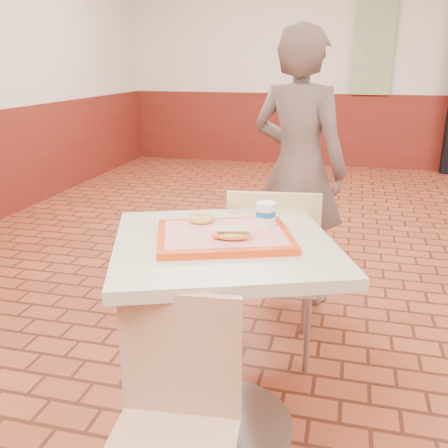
% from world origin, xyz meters
% --- Properties ---
extents(promo_poster, '(0.50, 0.03, 1.20)m').
position_xyz_m(promo_poster, '(-0.60, 4.94, 1.60)').
color(promo_poster, gray).
rests_on(promo_poster, wainscot_band).
extents(main_table, '(0.78, 0.78, 0.82)m').
position_xyz_m(main_table, '(-1.21, -0.61, 0.55)').
color(main_table, '#BDBA98').
rests_on(main_table, ground).
extents(chair_main_front, '(0.40, 0.40, 0.80)m').
position_xyz_m(chair_main_front, '(-1.23, -1.12, 0.45)').
color(chair_main_front, tan).
rests_on(chair_main_front, ground).
extents(chair_main_back, '(0.46, 0.46, 0.89)m').
position_xyz_m(chair_main_back, '(-1.11, -0.05, 0.50)').
color(chair_main_back, '#D1BA7D').
rests_on(chair_main_back, ground).
extents(customer, '(0.70, 0.58, 1.64)m').
position_xyz_m(customer, '(-1.08, 0.70, 0.82)').
color(customer, brown).
rests_on(customer, ground).
extents(serving_tray, '(0.47, 0.37, 0.03)m').
position_xyz_m(serving_tray, '(-1.21, -0.61, 0.83)').
color(serving_tray, red).
rests_on(serving_tray, main_table).
extents(ring_donut, '(0.12, 0.12, 0.03)m').
position_xyz_m(ring_donut, '(-1.32, -0.51, 0.86)').
color(ring_donut, gold).
rests_on(ring_donut, serving_tray).
extents(long_john_donut, '(0.14, 0.09, 0.04)m').
position_xyz_m(long_john_donut, '(-1.16, -0.67, 0.87)').
color(long_john_donut, gold).
rests_on(long_john_donut, serving_tray).
extents(paper_cup, '(0.07, 0.07, 0.09)m').
position_xyz_m(paper_cup, '(-1.08, -0.50, 0.90)').
color(paper_cup, white).
rests_on(paper_cup, serving_tray).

